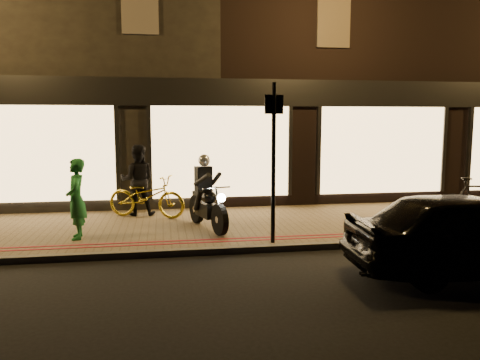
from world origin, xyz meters
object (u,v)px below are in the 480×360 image
motorcycle (207,200)px  parked_car (472,233)px  bicycle_gold (147,196)px  person_green (76,199)px  sign_post (274,155)px

motorcycle → parked_car: size_ratio=0.48×
bicycle_gold → motorcycle: bearing=-112.3°
person_green → bicycle_gold: bearing=137.3°
sign_post → parked_car: (2.75, -1.96, -1.13)m
motorcycle → person_green: bearing=173.7°
sign_post → bicycle_gold: bearing=131.4°
person_green → motorcycle: bearing=92.5°
motorcycle → sign_post: sign_post is taller
person_green → parked_car: size_ratio=0.40×
motorcycle → parked_car: bearing=-57.7°
bicycle_gold → parked_car: 7.01m
bicycle_gold → parked_car: bearing=-108.5°
motorcycle → person_green: (-2.59, -0.48, 0.17)m
person_green → parked_car: person_green is taller
parked_car → bicycle_gold: bearing=49.9°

